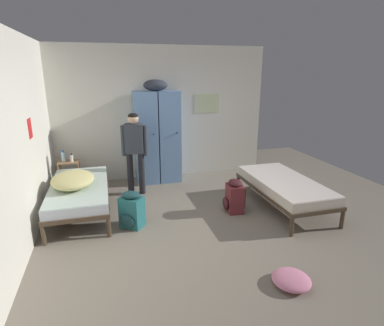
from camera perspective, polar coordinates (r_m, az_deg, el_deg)
name	(u,v)px	position (r m, az deg, el deg)	size (l,w,h in m)	color
ground_plane	(197,230)	(4.66, 0.88, -12.17)	(8.30, 8.30, 0.00)	gray
room_backdrop	(104,127)	(5.21, -15.74, 6.30)	(4.51, 5.25, 2.73)	silver
locker_bank	(157,135)	(6.44, -6.37, 5.06)	(0.90, 0.55, 2.07)	#6B93C6
shelf_unit	(70,173)	(6.48, -21.39, -1.63)	(0.38, 0.30, 0.57)	#99704C
bed_left_rear	(79,191)	(5.36, -19.81, -4.77)	(0.90, 1.90, 0.49)	#473828
bed_right	(284,186)	(5.48, 16.39, -3.96)	(0.90, 1.90, 0.49)	#473828
bedding_heap	(73,180)	(5.22, -20.88, -2.85)	(0.64, 0.83, 0.22)	#D1C67F
person_traveler	(135,146)	(5.78, -10.40, 3.02)	(0.47, 0.27, 1.52)	black
water_bottle	(63,156)	(6.42, -22.38, 1.10)	(0.07, 0.07, 0.22)	#B2DBEA
lotion_bottle	(72,158)	(6.35, -21.07, 0.84)	(0.06, 0.06, 0.16)	white
backpack_maroon	(234,197)	(5.18, 7.67, -6.07)	(0.36, 0.34, 0.55)	maroon
backpack_teal	(132,210)	(4.74, -10.94, -8.46)	(0.41, 0.42, 0.55)	#23666B
clothes_pile_pink	(291,280)	(3.77, 17.62, -19.58)	(0.41, 0.43, 0.12)	pink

